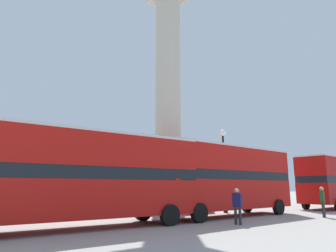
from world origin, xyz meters
TOP-DOWN VIEW (x-y plane):
  - ground_plane at (0.00, 0.00)m, footprint 200.00×200.00m
  - monument_column at (0.00, 0.00)m, footprint 4.71×4.71m
  - bus_a at (-8.33, -4.71)m, footprint 11.25×3.16m
  - bus_c at (1.13, -4.69)m, footprint 10.61×3.11m
  - equestrian_statue at (-8.46, 2.38)m, footprint 3.88×3.18m
  - street_lamp at (3.26, -2.58)m, footprint 0.48×0.48m
  - pedestrian_near_lamp at (-1.52, -7.78)m, footprint 0.26×0.48m
  - pedestrian_by_plinth at (5.48, -8.53)m, footprint 0.52×0.33m

SIDE VIEW (x-z plane):
  - ground_plane at x=0.00m, z-range 0.00..0.00m
  - pedestrian_near_lamp at x=-1.52m, z-range 0.11..1.86m
  - pedestrian_by_plinth at x=5.48m, z-range 0.14..1.96m
  - equestrian_statue at x=-8.46m, z-range -1.30..4.57m
  - bus_a at x=-8.33m, z-range 0.23..4.53m
  - bus_c at x=1.13m, z-range 0.23..4.59m
  - street_lamp at x=3.26m, z-range 0.69..6.76m
  - monument_column at x=0.00m, z-range -2.17..16.82m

